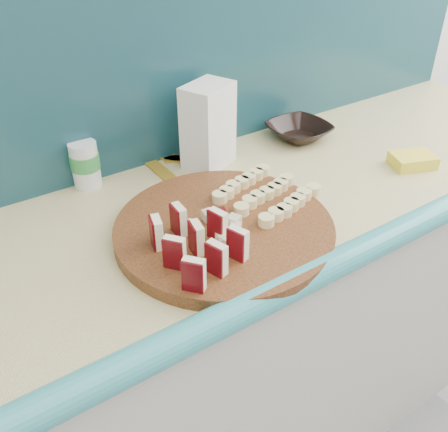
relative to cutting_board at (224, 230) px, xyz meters
The scene contains 11 objects.
kitchen_counter 0.49m from the cutting_board, 49.14° to the left, with size 2.20×0.63×0.91m.
backsplash 0.46m from the cutting_board, 77.67° to the left, with size 2.20×0.02×0.50m, color teal.
cutting_board is the anchor object (origin of this frame).
apple_wedges 0.13m from the cutting_board, 150.49° to the right, with size 0.15×0.20×0.06m.
apple_chunks 0.04m from the cutting_board, 166.38° to the right, with size 0.07×0.08×0.02m.
banana_slices 0.14m from the cutting_board, 13.91° to the left, with size 0.23×0.21×0.02m.
brown_bowl 0.52m from the cutting_board, 31.46° to the left, with size 0.17×0.17×0.04m, color black.
flour_bag 0.33m from the cutting_board, 63.05° to the left, with size 0.13×0.09×0.22m, color white.
canister 0.39m from the cutting_board, 113.84° to the left, with size 0.07×0.07×0.11m.
sponge 0.58m from the cutting_board, ahead, with size 0.11×0.08×0.03m, color #FFF943.
banana_peel 0.36m from the cutting_board, 77.93° to the left, with size 0.20×0.17×0.01m.
Camera 1 is at (-0.46, 0.70, 1.53)m, focal length 40.00 mm.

